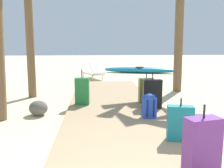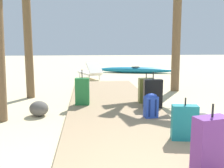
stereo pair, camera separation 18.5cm
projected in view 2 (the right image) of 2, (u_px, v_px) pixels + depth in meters
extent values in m
plane|color=beige|center=(118.00, 120.00, 5.08)|extent=(60.00, 60.00, 0.00)
cube|color=tan|center=(114.00, 108.00, 5.86)|extent=(2.12, 8.07, 0.08)
cube|color=#6B2D84|center=(210.00, 145.00, 2.77)|extent=(0.42, 0.28, 0.66)
cylinder|color=black|center=(213.00, 110.00, 2.71)|extent=(0.02, 0.02, 0.15)
cube|color=#237538|center=(82.00, 91.00, 5.96)|extent=(0.35, 0.23, 0.65)
cylinder|color=black|center=(82.00, 74.00, 5.89)|extent=(0.02, 0.02, 0.21)
cube|color=#2847B7|center=(151.00, 107.00, 4.94)|extent=(0.28, 0.21, 0.43)
ellipsoid|color=#2847B7|center=(151.00, 97.00, 4.90)|extent=(0.26, 0.20, 0.13)
cylinder|color=navy|center=(149.00, 108.00, 4.84)|extent=(0.04, 0.04, 0.34)
cylinder|color=navy|center=(156.00, 108.00, 4.86)|extent=(0.04, 0.04, 0.34)
cube|color=olive|center=(146.00, 90.00, 6.19)|extent=(0.36, 0.21, 0.62)
cylinder|color=black|center=(146.00, 76.00, 6.13)|extent=(0.02, 0.02, 0.12)
cube|color=#197A7F|center=(184.00, 123.00, 3.76)|extent=(0.41, 0.24, 0.54)
cylinder|color=black|center=(185.00, 102.00, 3.71)|extent=(0.02, 0.02, 0.12)
cube|color=black|center=(153.00, 94.00, 5.67)|extent=(0.43, 0.20, 0.66)
cylinder|color=black|center=(153.00, 76.00, 5.60)|extent=(0.02, 0.02, 0.18)
cylinder|color=brown|center=(27.00, 25.00, 6.89)|extent=(0.23, 0.29, 4.13)
cylinder|color=brown|center=(177.00, 30.00, 7.96)|extent=(0.27, 0.36, 4.00)
cube|color=white|center=(89.00, 73.00, 11.06)|extent=(1.08, 1.52, 0.08)
cube|color=white|center=(94.00, 68.00, 10.50)|extent=(0.75, 0.70, 0.48)
cylinder|color=silver|center=(80.00, 75.00, 11.46)|extent=(0.04, 0.04, 0.22)
cylinder|color=silver|center=(89.00, 75.00, 11.68)|extent=(0.04, 0.04, 0.22)
cylinder|color=silver|center=(89.00, 78.00, 10.48)|extent=(0.04, 0.04, 0.22)
cylinder|color=silver|center=(99.00, 77.00, 10.70)|extent=(0.04, 0.04, 0.22)
ellipsoid|color=teal|center=(136.00, 70.00, 13.36)|extent=(4.12, 1.68, 0.32)
torus|color=black|center=(136.00, 67.00, 13.34)|extent=(0.60, 0.60, 0.05)
ellipsoid|color=slate|center=(202.00, 118.00, 4.83)|extent=(0.52, 0.53, 0.20)
ellipsoid|color=#5B5651|center=(39.00, 109.00, 5.32)|extent=(0.57, 0.58, 0.33)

